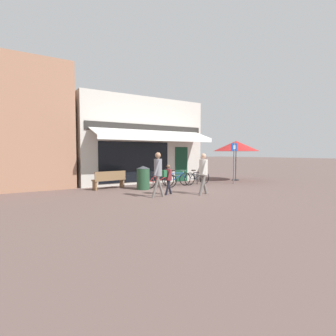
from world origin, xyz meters
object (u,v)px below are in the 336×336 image
(pedestrian_second_adult, at_px, (203,169))
(parking_sign, at_px, (234,158))
(bicycle_blue, at_px, (177,179))
(pedestrian_adult, at_px, (158,169))
(park_bench, at_px, (109,180))
(litter_bin, at_px, (143,178))
(bicycle_red, at_px, (160,181))
(pedestrian_child, at_px, (168,176))
(cafe_parasol, at_px, (236,146))
(bicycle_black, at_px, (197,178))

(pedestrian_second_adult, distance_m, parking_sign, 4.47)
(bicycle_blue, relative_size, pedestrian_second_adult, 0.98)
(pedestrian_adult, relative_size, park_bench, 1.09)
(pedestrian_second_adult, distance_m, litter_bin, 3.11)
(bicycle_blue, distance_m, pedestrian_adult, 3.70)
(bicycle_red, height_order, litter_bin, litter_bin)
(pedestrian_child, bearing_deg, cafe_parasol, 21.27)
(bicycle_black, distance_m, pedestrian_adult, 4.60)
(pedestrian_second_adult, bearing_deg, pedestrian_child, 152.89)
(litter_bin, xyz_separation_m, park_bench, (-1.33, 0.97, -0.10))
(litter_bin, distance_m, cafe_parasol, 7.05)
(bicycle_blue, height_order, parking_sign, parking_sign)
(bicycle_black, distance_m, litter_bin, 3.35)
(pedestrian_second_adult, xyz_separation_m, cafe_parasol, (5.40, 3.26, 1.12))
(park_bench, bearing_deg, pedestrian_adult, -83.54)
(cafe_parasol, distance_m, park_bench, 8.36)
(bicycle_red, relative_size, park_bench, 1.06)
(bicycle_black, xyz_separation_m, pedestrian_child, (-3.19, -2.02, 0.41))
(bicycle_red, distance_m, parking_sign, 4.66)
(bicycle_red, distance_m, litter_bin, 0.93)
(parking_sign, distance_m, cafe_parasol, 2.02)
(pedestrian_adult, height_order, pedestrian_second_adult, pedestrian_adult)
(bicycle_blue, distance_m, parking_sign, 3.59)
(pedestrian_adult, bearing_deg, parking_sign, 27.18)
(pedestrian_child, distance_m, park_bench, 3.29)
(pedestrian_second_adult, height_order, park_bench, pedestrian_second_adult)
(bicycle_black, xyz_separation_m, cafe_parasol, (3.50, 0.48, 1.80))
(litter_bin, xyz_separation_m, cafe_parasol, (6.85, 0.55, 1.61))
(litter_bin, bearing_deg, park_bench, 143.74)
(pedestrian_adult, bearing_deg, park_bench, 115.52)
(litter_bin, bearing_deg, bicycle_blue, 5.92)
(pedestrian_second_adult, relative_size, litter_bin, 1.55)
(cafe_parasol, bearing_deg, pedestrian_second_adult, -148.90)
(bicycle_blue, height_order, bicycle_black, bicycle_blue)
(pedestrian_adult, height_order, parking_sign, parking_sign)
(parking_sign, bearing_deg, litter_bin, 173.02)
(parking_sign, xyz_separation_m, park_bench, (-6.72, 1.63, -0.98))
(park_bench, bearing_deg, bicycle_blue, -19.87)
(bicycle_blue, height_order, park_bench, park_bench)
(bicycle_black, bearing_deg, parking_sign, -21.75)
(parking_sign, xyz_separation_m, cafe_parasol, (1.45, 1.21, 0.73))
(pedestrian_adult, distance_m, parking_sign, 6.15)
(bicycle_blue, relative_size, cafe_parasol, 0.60)
(bicycle_blue, xyz_separation_m, pedestrian_adult, (-2.61, -2.52, 0.73))
(bicycle_red, relative_size, bicycle_blue, 1.02)
(pedestrian_child, bearing_deg, park_bench, 117.79)
(bicycle_red, bearing_deg, bicycle_black, 15.18)
(bicycle_red, xyz_separation_m, parking_sign, (4.49, -0.62, 1.08))
(bicycle_red, xyz_separation_m, bicycle_black, (2.44, 0.12, 0.01))
(bicycle_red, xyz_separation_m, pedestrian_adult, (-1.43, -2.26, 0.75))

